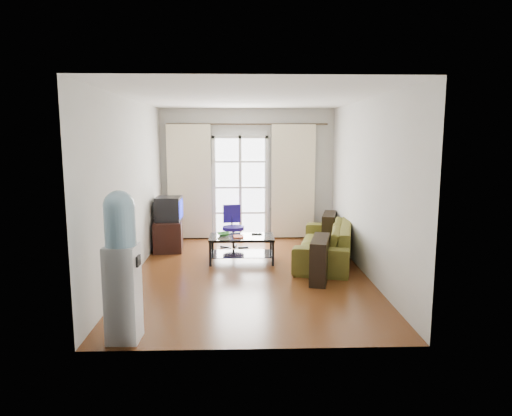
{
  "coord_description": "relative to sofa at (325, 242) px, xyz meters",
  "views": [
    {
      "loc": [
        -0.13,
        -6.94,
        2.13
      ],
      "look_at": [
        0.11,
        0.35,
        0.98
      ],
      "focal_mm": 32.0,
      "sensor_mm": 36.0,
      "label": 1
    }
  ],
  "objects": [
    {
      "name": "coffee_table",
      "position": [
        -1.45,
        -0.04,
        -0.04
      ],
      "size": [
        1.1,
        0.63,
        0.44
      ],
      "rotation": [
        0.0,
        0.0,
        -0.0
      ],
      "color": "silver",
      "rests_on": "floor"
    },
    {
      "name": "book",
      "position": [
        -1.59,
        -0.12,
        0.13
      ],
      "size": [
        0.2,
        0.25,
        0.02
      ],
      "primitive_type": "imported",
      "rotation": [
        0.0,
        0.0,
        0.06
      ],
      "color": "#A52514",
      "rests_on": "coffee_table"
    },
    {
      "name": "french_door",
      "position": [
        -1.47,
        1.82,
        0.75
      ],
      "size": [
        1.16,
        0.06,
        2.15
      ],
      "color": "white",
      "rests_on": "wall_back"
    },
    {
      "name": "wall_front",
      "position": [
        -1.32,
        -3.32,
        1.03
      ],
      "size": [
        3.6,
        0.02,
        2.7
      ],
      "primitive_type": "cube",
      "color": "silver",
      "rests_on": "floor"
    },
    {
      "name": "bowl",
      "position": [
        -1.75,
        -0.01,
        0.15
      ],
      "size": [
        0.36,
        0.36,
        0.05
      ],
      "primitive_type": "imported",
      "rotation": [
        0.0,
        0.0,
        0.33
      ],
      "color": "#398731",
      "rests_on": "coffee_table"
    },
    {
      "name": "wall_right",
      "position": [
        0.48,
        -0.72,
        1.03
      ],
      "size": [
        0.02,
        5.2,
        2.7
      ],
      "primitive_type": "cube",
      "color": "silver",
      "rests_on": "floor"
    },
    {
      "name": "task_chair",
      "position": [
        -1.61,
        0.84,
        -0.08
      ],
      "size": [
        0.65,
        0.65,
        0.84
      ],
      "rotation": [
        0.0,
        0.0,
        0.16
      ],
      "color": "black",
      "rests_on": "floor"
    },
    {
      "name": "water_cooler",
      "position": [
        -2.68,
        -3.07,
        0.51
      ],
      "size": [
        0.35,
        0.34,
        1.6
      ],
      "rotation": [
        0.0,
        0.0,
        -0.03
      ],
      "color": "white",
      "rests_on": "floor"
    },
    {
      "name": "remote",
      "position": [
        -1.18,
        0.1,
        0.13
      ],
      "size": [
        0.18,
        0.06,
        0.02
      ],
      "primitive_type": "cube",
      "rotation": [
        0.0,
        0.0,
        0.03
      ],
      "color": "black",
      "rests_on": "coffee_table"
    },
    {
      "name": "curtain_rod",
      "position": [
        -1.32,
        1.78,
        2.06
      ],
      "size": [
        3.3,
        0.04,
        0.04
      ],
      "primitive_type": "cylinder",
      "rotation": [
        0.0,
        1.57,
        0.0
      ],
      "color": "#4C3F2D",
      "rests_on": "wall_back"
    },
    {
      "name": "tv_stand",
      "position": [
        -2.83,
        0.83,
        -0.04
      ],
      "size": [
        0.58,
        0.81,
        0.56
      ],
      "primitive_type": "cube",
      "rotation": [
        0.0,
        0.0,
        0.09
      ],
      "color": "black",
      "rests_on": "floor"
    },
    {
      "name": "wall_back",
      "position": [
        -1.32,
        1.88,
        1.03
      ],
      "size": [
        3.6,
        0.02,
        2.7
      ],
      "primitive_type": "cube",
      "color": "silver",
      "rests_on": "floor"
    },
    {
      "name": "ceiling",
      "position": [
        -1.32,
        -0.72,
        2.38
      ],
      "size": [
        5.2,
        5.2,
        0.0
      ],
      "primitive_type": "plane",
      "rotation": [
        3.14,
        0.0,
        0.0
      ],
      "color": "white",
      "rests_on": "wall_back"
    },
    {
      "name": "curtain_right",
      "position": [
        -0.37,
        1.76,
        0.88
      ],
      "size": [
        0.9,
        0.07,
        2.35
      ],
      "primitive_type": "cube",
      "color": "#FFF3CD",
      "rests_on": "curtain_rod"
    },
    {
      "name": "sofa",
      "position": [
        0.0,
        0.0,
        0.0
      ],
      "size": [
        2.64,
        1.93,
        0.65
      ],
      "primitive_type": "imported",
      "rotation": [
        0.0,
        0.0,
        -1.82
      ],
      "color": "brown",
      "rests_on": "floor"
    },
    {
      "name": "radiator",
      "position": [
        -0.52,
        1.78,
        0.01
      ],
      "size": [
        0.64,
        0.12,
        0.64
      ],
      "primitive_type": "cube",
      "color": "gray",
      "rests_on": "floor"
    },
    {
      "name": "curtain_left",
      "position": [
        -2.52,
        1.76,
        0.88
      ],
      "size": [
        0.9,
        0.07,
        2.35
      ],
      "primitive_type": "cube",
      "color": "#FFF3CD",
      "rests_on": "curtain_rod"
    },
    {
      "name": "wall_left",
      "position": [
        -3.12,
        -0.72,
        1.03
      ],
      "size": [
        0.02,
        5.2,
        2.7
      ],
      "primitive_type": "cube",
      "color": "silver",
      "rests_on": "floor"
    },
    {
      "name": "crt_tv",
      "position": [
        -2.83,
        0.83,
        0.47
      ],
      "size": [
        0.51,
        0.5,
        0.45
      ],
      "rotation": [
        0.0,
        0.0,
        -0.01
      ],
      "color": "black",
      "rests_on": "tv_stand"
    },
    {
      "name": "floor",
      "position": [
        -1.32,
        -0.72,
        -0.32
      ],
      "size": [
        5.2,
        5.2,
        0.0
      ],
      "primitive_type": "plane",
      "color": "brown",
      "rests_on": "ground"
    }
  ]
}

